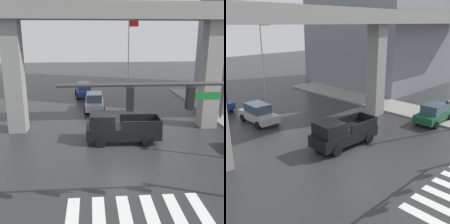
{
  "view_description": "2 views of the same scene",
  "coord_description": "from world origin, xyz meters",
  "views": [
    {
      "loc": [
        -1.87,
        -16.38,
        7.31
      ],
      "look_at": [
        -0.64,
        -0.63,
        2.86
      ],
      "focal_mm": 44.27,
      "sensor_mm": 36.0,
      "label": 1
    },
    {
      "loc": [
        -13.08,
        -11.06,
        8.46
      ],
      "look_at": [
        -1.06,
        0.96,
        2.99
      ],
      "focal_mm": 44.8,
      "sensor_mm": 36.0,
      "label": 2
    }
  ],
  "objects": [
    {
      "name": "ground_plane",
      "position": [
        0.0,
        0.0,
        0.0
      ],
      "size": [
        120.0,
        120.0,
        0.0
      ],
      "primitive_type": "plane",
      "color": "#2D2D30"
    },
    {
      "name": "elevated_overpass",
      "position": [
        0.0,
        4.62,
        8.18
      ],
      "size": [
        54.04,
        2.32,
        9.53
      ],
      "color": "gray",
      "rests_on": "ground"
    },
    {
      "name": "sidewalk_east",
      "position": [
        10.82,
        2.0,
        0.07
      ],
      "size": [
        4.0,
        36.0,
        0.15
      ],
      "primitive_type": "cube",
      "color": "gray",
      "rests_on": "ground"
    },
    {
      "name": "pickup_truck",
      "position": [
        0.03,
        1.69,
        0.99
      ],
      "size": [
        5.17,
        2.24,
        2.08
      ],
      "color": "black",
      "rests_on": "ground"
    },
    {
      "name": "sedan_silver",
      "position": [
        -1.55,
        10.38,
        0.85
      ],
      "size": [
        2.0,
        4.32,
        1.72
      ],
      "color": "#A8AAAF",
      "rests_on": "ground"
    },
    {
      "name": "sedan_dark_green",
      "position": [
        9.35,
        -0.56,
        0.85
      ],
      "size": [
        4.33,
        2.01,
        1.72
      ],
      "color": "#14472D",
      "rests_on": "ground"
    },
    {
      "name": "street_lamp_mid_block",
      "position": [
        9.62,
        6.41,
        4.56
      ],
      "size": [
        0.44,
        0.7,
        7.24
      ],
      "color": "#38383D",
      "rests_on": "ground"
    },
    {
      "name": "flagpole",
      "position": [
        2.68,
        16.06,
        5.27
      ],
      "size": [
        1.16,
        0.12,
        9.01
      ],
      "color": "silver",
      "rests_on": "ground"
    }
  ]
}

